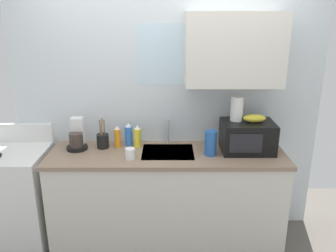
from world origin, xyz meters
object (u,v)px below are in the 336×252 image
mug_white (131,154)px  stove_range (18,196)px  banana_bunch (256,118)px  paper_towel_roll (238,109)px  microwave (249,137)px  dish_soap_bottle_blue (130,135)px  dish_soap_bottle_orange (119,137)px  utensil_crock (104,140)px  dish_soap_bottle_yellow (139,137)px  coffee_maker (78,137)px  cereal_canister (212,143)px

mug_white → stove_range: bearing=172.5°
banana_bunch → paper_towel_roll: bearing=161.6°
microwave → paper_towel_roll: 0.27m
dish_soap_bottle_blue → dish_soap_bottle_orange: 0.11m
utensil_crock → dish_soap_bottle_blue: bearing=16.4°
paper_towel_roll → dish_soap_bottle_blue: (-0.98, 0.09, -0.28)m
dish_soap_bottle_yellow → dish_soap_bottle_orange: (-0.18, -0.01, -0.00)m
coffee_maker → dish_soap_bottle_blue: (0.46, 0.08, -0.00)m
dish_soap_bottle_yellow → banana_bunch: bearing=-5.4°
stove_range → coffee_maker: bearing=10.2°
microwave → utensil_crock: bearing=176.9°
dish_soap_bottle_orange → cereal_canister: bearing=-12.8°
banana_bunch → coffee_maker: size_ratio=0.71×
banana_bunch → cereal_canister: 0.45m
banana_bunch → coffee_maker: banana_bunch is taller
dish_soap_bottle_blue → cereal_canister: cereal_canister is taller
dish_soap_bottle_blue → coffee_maker: bearing=-170.2°
microwave → stove_range: bearing=-178.8°
stove_range → cereal_canister: bearing=-1.7°
dish_soap_bottle_yellow → utensil_crock: (-0.32, -0.03, -0.03)m
paper_towel_roll → microwave: bearing=-27.4°
coffee_maker → utensil_crock: 0.23m
microwave → mug_white: 1.05m
stove_range → utensil_crock: size_ratio=3.72×
stove_range → paper_towel_roll: paper_towel_roll is taller
microwave → utensil_crock: (-1.31, 0.07, -0.06)m
paper_towel_roll → utensil_crock: paper_towel_roll is taller
dish_soap_bottle_yellow → microwave: bearing=-5.8°
dish_soap_bottle_yellow → mug_white: (-0.04, -0.29, -0.05)m
dish_soap_bottle_yellow → dish_soap_bottle_orange: bearing=-177.2°
banana_bunch → dish_soap_bottle_yellow: size_ratio=0.96×
dish_soap_bottle_blue → utensil_crock: size_ratio=0.75×
dish_soap_bottle_orange → utensil_crock: 0.14m
cereal_canister → coffee_maker: bearing=172.5°
cereal_canister → mug_white: size_ratio=2.33×
banana_bunch → dish_soap_bottle_blue: (-1.13, 0.14, -0.20)m
mug_white → dish_soap_bottle_yellow: bearing=82.1°
stove_range → dish_soap_bottle_orange: bearing=8.2°
microwave → dish_soap_bottle_orange: (-1.18, 0.09, -0.04)m
microwave → cereal_canister: microwave is taller
coffee_maker → banana_bunch: bearing=-2.1°
stove_range → mug_white: stove_range is taller
banana_bunch → cereal_canister: size_ratio=0.90×
dish_soap_bottle_orange → banana_bunch: bearing=-4.2°
banana_bunch → dish_soap_bottle_yellow: bearing=174.6°
coffee_maker → dish_soap_bottle_orange: (0.36, 0.03, -0.01)m
mug_white → utensil_crock: (-0.28, 0.26, 0.02)m
banana_bunch → dish_soap_bottle_blue: 1.15m
microwave → dish_soap_bottle_yellow: (-0.99, 0.10, -0.04)m
microwave → dish_soap_bottle_blue: (-1.08, 0.14, -0.03)m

